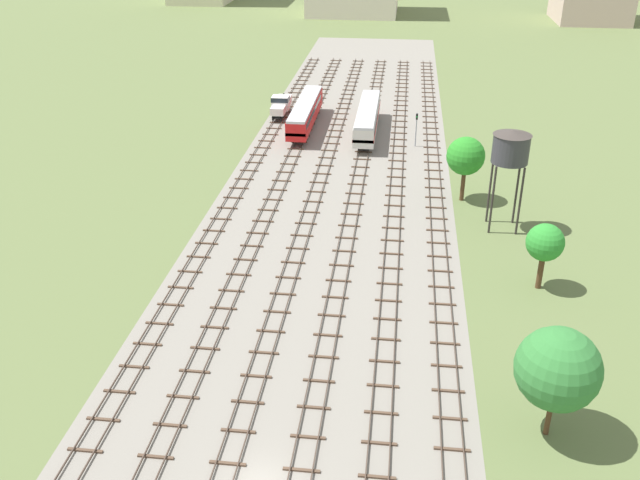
# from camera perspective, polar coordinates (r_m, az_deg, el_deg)

# --- Properties ---
(ground_plane) EXTENTS (480.00, 480.00, 0.00)m
(ground_plane) POSITION_cam_1_polar(r_m,az_deg,el_deg) (93.15, 1.88, 6.12)
(ground_plane) COLOR #5B6B3D
(ballast_bed) EXTENTS (27.90, 176.00, 0.01)m
(ballast_bed) POSITION_cam_1_polar(r_m,az_deg,el_deg) (93.15, 1.88, 6.12)
(ballast_bed) COLOR gray
(ballast_bed) RESTS_ON ground
(track_far_left) EXTENTS (2.40, 126.00, 0.29)m
(track_far_left) POSITION_cam_1_polar(r_m,az_deg,el_deg) (95.74, -5.26, 6.69)
(track_far_left) COLOR #47382D
(track_far_left) RESTS_ON ground
(track_left) EXTENTS (2.40, 126.00, 0.29)m
(track_left) POSITION_cam_1_polar(r_m,az_deg,el_deg) (94.88, -2.41, 6.59)
(track_left) COLOR #47382D
(track_left) RESTS_ON ground
(track_centre_left) EXTENTS (2.40, 126.00, 0.29)m
(track_centre_left) POSITION_cam_1_polar(r_m,az_deg,el_deg) (94.26, 0.48, 6.48)
(track_centre_left) COLOR #47382D
(track_centre_left) RESTS_ON ground
(track_centre) EXTENTS (2.40, 126.00, 0.29)m
(track_centre) POSITION_cam_1_polar(r_m,az_deg,el_deg) (93.88, 3.40, 6.34)
(track_centre) COLOR #47382D
(track_centre) RESTS_ON ground
(track_centre_right) EXTENTS (2.40, 126.00, 0.29)m
(track_centre_right) POSITION_cam_1_polar(r_m,az_deg,el_deg) (93.74, 6.33, 6.19)
(track_centre_right) COLOR #47382D
(track_centre_right) RESTS_ON ground
(track_right) EXTENTS (2.40, 126.00, 0.29)m
(track_right) POSITION_cam_1_polar(r_m,az_deg,el_deg) (93.84, 9.26, 6.02)
(track_right) COLOR #47382D
(track_right) RESTS_ON ground
(diesel_railcar_centre_nearest) EXTENTS (2.96, 20.50, 3.80)m
(diesel_railcar_centre_nearest) POSITION_cam_1_polar(r_m,az_deg,el_deg) (105.05, 3.91, 10.00)
(diesel_railcar_centre_nearest) COLOR beige
(diesel_railcar_centre_nearest) RESTS_ON ground
(diesel_railcar_left_near) EXTENTS (2.96, 20.50, 3.80)m
(diesel_railcar_left_near) POSITION_cam_1_polar(r_m,az_deg,el_deg) (107.59, -1.21, 10.46)
(diesel_railcar_left_near) COLOR red
(diesel_railcar_left_near) RESTS_ON ground
(shunter_loco_far_left_mid) EXTENTS (2.74, 8.46, 3.10)m
(shunter_loco_far_left_mid) POSITION_cam_1_polar(r_m,az_deg,el_deg) (114.02, -3.21, 11.07)
(shunter_loco_far_left_mid) COLOR white
(shunter_loco_far_left_mid) RESTS_ON ground
(water_tower) EXTENTS (3.98, 3.98, 11.02)m
(water_tower) POSITION_cam_1_polar(r_m,az_deg,el_deg) (74.79, 15.37, 7.29)
(water_tower) COLOR #2D2826
(water_tower) RESTS_ON ground
(signal_post_nearest) EXTENTS (0.28, 0.47, 4.92)m
(signal_post_nearest) POSITION_cam_1_polar(r_m,az_deg,el_deg) (100.22, 7.90, 9.30)
(signal_post_nearest) COLOR gray
(signal_post_nearest) RESTS_ON ground
(lineside_tree_0) EXTENTS (4.43, 4.43, 7.72)m
(lineside_tree_0) POSITION_cam_1_polar(r_m,az_deg,el_deg) (82.18, 11.84, 6.72)
(lineside_tree_0) COLOR #4C331E
(lineside_tree_0) RESTS_ON ground
(lineside_tree_1) EXTENTS (5.58, 5.58, 8.18)m
(lineside_tree_1) POSITION_cam_1_polar(r_m,az_deg,el_deg) (47.95, 18.90, -9.98)
(lineside_tree_1) COLOR #4C331E
(lineside_tree_1) RESTS_ON ground
(lineside_tree_2) EXTENTS (3.43, 3.43, 6.40)m
(lineside_tree_2) POSITION_cam_1_polar(r_m,az_deg,el_deg) (65.40, 17.95, -0.24)
(lineside_tree_2) COLOR #4C331E
(lineside_tree_2) RESTS_ON ground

